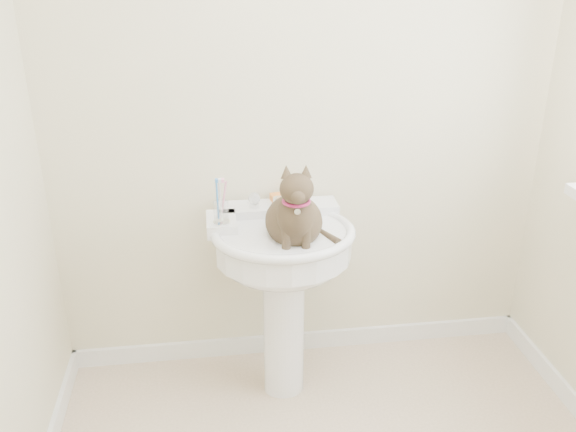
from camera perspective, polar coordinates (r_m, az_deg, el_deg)
name	(u,v)px	position (r m, az deg, el deg)	size (l,w,h in m)	color
wall_back	(303,101)	(2.61, 1.46, 10.75)	(2.20, 0.00, 2.50)	beige
baseboard_back	(301,341)	(3.10, 1.26, -11.59)	(2.20, 0.02, 0.09)	white
pedestal_sink	(283,261)	(2.53, -0.50, -4.24)	(0.60, 0.59, 0.83)	white
faucet	(279,199)	(2.57, -0.89, 1.60)	(0.28, 0.12, 0.14)	silver
soap_bar	(281,197)	(2.66, -0.65, 1.78)	(0.09, 0.06, 0.03)	orange
toothbrush_cup	(221,212)	(2.43, -6.28, 0.38)	(0.07, 0.07, 0.18)	silver
cat	(295,217)	(2.36, 0.66, -0.05)	(0.25, 0.31, 0.46)	brown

